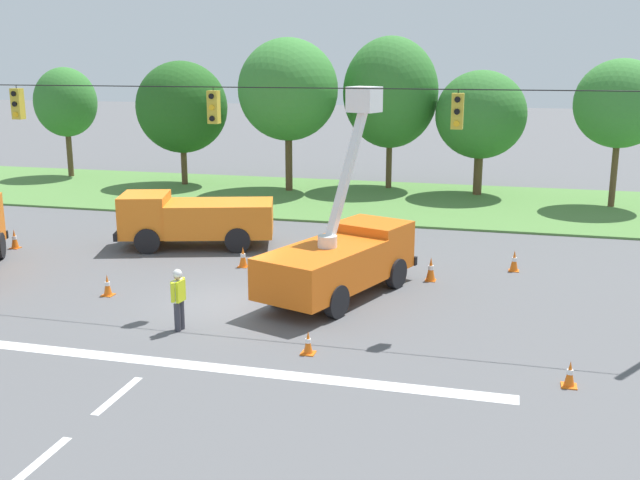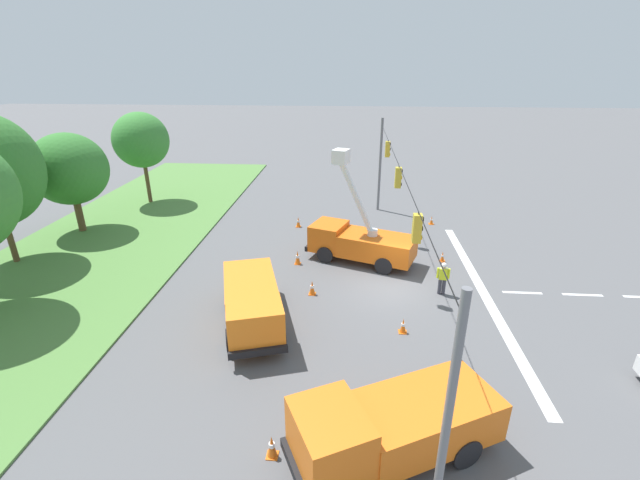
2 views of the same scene
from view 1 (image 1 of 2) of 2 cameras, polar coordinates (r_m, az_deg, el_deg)
name	(u,v)px [view 1 (image 1 of 2)]	position (r m, az deg, el deg)	size (l,w,h in m)	color
ground_plane	(228,303)	(23.57, -7.04, -4.77)	(200.00, 200.00, 0.00)	#565659
grass_verge	(350,199)	(40.33, 2.29, 3.14)	(56.00, 12.00, 0.10)	#517F3D
lane_markings	(129,386)	(18.26, -14.34, -10.71)	(17.60, 15.25, 0.01)	silver
signal_gantry	(222,161)	(22.58, -7.44, 5.97)	(26.20, 0.33, 7.20)	slate
tree_far_west	(66,102)	(50.08, -18.81, 9.89)	(3.87, 3.79, 6.90)	brown
tree_west	(182,107)	(45.06, -10.50, 9.91)	(5.41, 4.77, 7.29)	brown
tree_centre	(288,90)	(42.18, -2.44, 11.37)	(5.50, 5.94, 8.55)	brown
tree_east	(390,93)	(43.24, 5.39, 11.12)	(5.39, 5.26, 8.65)	brown
tree_far_east	(481,115)	(41.82, 12.15, 9.30)	(4.88, 4.94, 6.82)	brown
tree_east_end	(620,104)	(40.22, 21.91, 9.60)	(4.48, 4.33, 7.43)	brown
utility_truck_bucket_lift	(341,256)	(23.75, 1.64, -1.20)	(4.32, 6.68, 6.55)	orange
utility_truck_support_far	(194,218)	(30.46, -9.58, 1.67)	(6.56, 3.99, 2.17)	orange
road_worker	(178,296)	(21.17, -10.74, -4.21)	(0.29, 0.65, 1.77)	#383842
traffic_cone_foreground_left	(431,269)	(25.83, 8.44, -2.21)	(0.36, 0.36, 0.83)	orange
traffic_cone_foreground_right	(514,261)	(27.60, 14.58, -1.55)	(0.36, 0.36, 0.76)	orange
traffic_cone_mid_left	(243,257)	(27.39, -5.89, -1.28)	(0.36, 0.36, 0.76)	orange
traffic_cone_mid_right	(570,374)	(18.50, 18.50, -9.67)	(0.36, 0.36, 0.64)	orange
traffic_cone_near_bucket	(343,254)	(27.52, 1.80, -1.07)	(0.36, 0.36, 0.83)	orange
traffic_cone_lane_edge_a	(308,343)	(19.40, -0.91, -7.84)	(0.36, 0.36, 0.63)	orange
traffic_cone_lane_edge_b	(14,239)	(32.30, -22.25, 0.07)	(0.36, 0.36, 0.77)	orange
traffic_cone_far_left	(107,285)	(24.94, -15.89, -3.34)	(0.36, 0.36, 0.70)	orange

